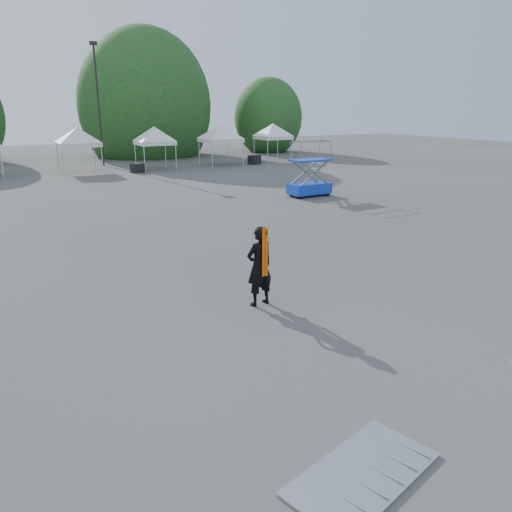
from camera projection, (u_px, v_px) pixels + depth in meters
name	position (u px, v px, depth m)	size (l,w,h in m)	color
ground	(243.00, 284.00, 14.19)	(120.00, 120.00, 0.00)	#474442
light_pole_east	(98.00, 98.00, 40.90)	(0.60, 0.25, 9.80)	black
tree_mid_e	(145.00, 106.00, 49.72)	(5.12, 5.12, 7.79)	#382314
tree_far_e	(268.00, 118.00, 54.32)	(3.84, 3.84, 5.84)	#382314
tent_e	(77.00, 131.00, 37.20)	(4.19, 4.19, 3.88)	silver
tent_f	(154.00, 130.00, 38.83)	(3.85, 3.85, 3.88)	silver
tent_g	(220.00, 128.00, 41.72)	(4.26, 4.26, 3.88)	silver
tent_h	(273.00, 127.00, 45.35)	(3.90, 3.90, 3.88)	silver
man	(259.00, 266.00, 12.41)	(0.81, 0.60, 2.05)	black
scissor_lift	(310.00, 169.00, 27.55)	(2.40, 1.29, 3.02)	#0E0EB8
barrier_left	(363.00, 473.00, 6.82)	(2.48, 1.70, 0.07)	#A7A9AF
crate_mid	(137.00, 168.00, 37.72)	(0.89, 0.69, 0.69)	black
crate_east	(254.00, 160.00, 43.28)	(0.98, 0.76, 0.76)	black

